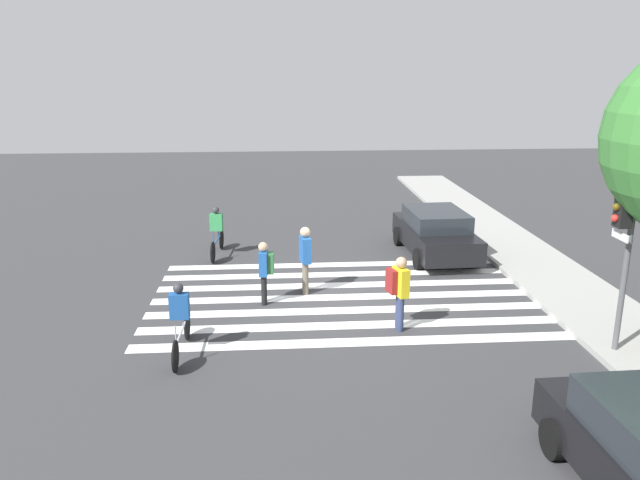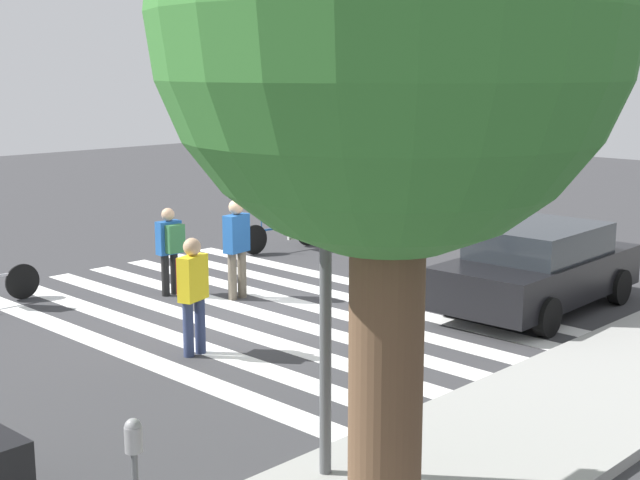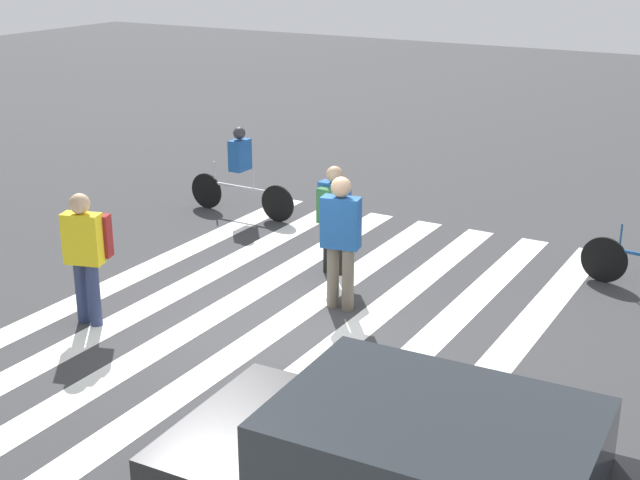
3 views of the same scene
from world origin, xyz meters
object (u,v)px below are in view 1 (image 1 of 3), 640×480
Objects in this scene: cyclist_near_curb at (217,230)px; pedestrian_adult_tall_backpack at (399,287)px; car_parked_far_curb at (435,233)px; cyclist_far_lane at (180,317)px; pedestrian_adult_blue_shirt at (305,256)px; pedestrian_adult_yellow_jacket at (265,268)px; traffic_light at (624,233)px.

pedestrian_adult_tall_backpack is at bearing 42.15° from cyclist_near_curb.
cyclist_far_lane is at bearing -48.94° from car_parked_far_curb.
pedestrian_adult_blue_shirt reaches higher than cyclist_near_curb.
cyclist_near_curb is at bearing -179.97° from cyclist_far_lane.
pedestrian_adult_blue_shirt is 5.41m from car_parked_far_curb.
pedestrian_adult_tall_backpack reaches higher than car_parked_far_curb.
cyclist_near_curb is at bearing 24.31° from pedestrian_adult_yellow_jacket.
cyclist_far_lane is at bearing -94.39° from traffic_light.
car_parked_far_curb is at bearing 91.18° from cyclist_near_curb.
car_parked_far_curb is (-6.76, 7.19, -0.09)m from cyclist_far_lane.
cyclist_far_lane is (2.87, -1.75, -0.10)m from pedestrian_adult_yellow_jacket.
car_parked_far_curb is (-3.89, 5.44, -0.20)m from pedestrian_adult_yellow_jacket.
pedestrian_adult_blue_shirt is 0.83× the size of cyclist_far_lane.
pedestrian_adult_yellow_jacket is 6.69m from car_parked_far_curb.
traffic_light is 4.85m from pedestrian_adult_tall_backpack.
traffic_light reaches higher than car_parked_far_curb.
car_parked_far_curb is at bearing -50.48° from pedestrian_adult_yellow_jacket.
pedestrian_adult_yellow_jacket is 4.66m from cyclist_near_curb.
pedestrian_adult_blue_shirt is 4.54m from cyclist_near_curb.
cyclist_near_curb is at bearing -96.04° from car_parked_far_curb.
pedestrian_adult_blue_shirt is at bearing 142.84° from cyclist_far_lane.
cyclist_far_lane is at bearing 4.02° from cyclist_near_curb.
pedestrian_adult_blue_shirt is (-4.28, -6.26, -1.66)m from traffic_light.
car_parked_far_curb is at bearing -165.81° from traffic_light.
pedestrian_adult_yellow_jacket is 0.38× the size of car_parked_far_curb.
cyclist_near_curb is (-3.66, -2.69, -0.17)m from pedestrian_adult_blue_shirt.
pedestrian_adult_blue_shirt is (-0.71, 1.07, 0.08)m from pedestrian_adult_yellow_jacket.
traffic_light is 2.34× the size of pedestrian_adult_yellow_jacket.
cyclist_near_curb is 7.24m from cyclist_far_lane.
pedestrian_adult_yellow_jacket reaches higher than car_parked_far_curb.
cyclist_near_curb is (-7.94, -8.95, -1.84)m from traffic_light.
pedestrian_adult_tall_backpack is at bearing -117.22° from pedestrian_adult_yellow_jacket.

